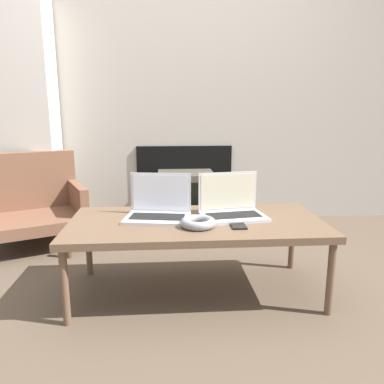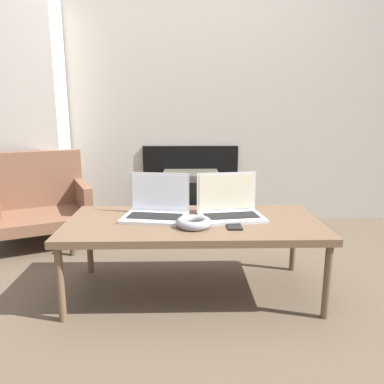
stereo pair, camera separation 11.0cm
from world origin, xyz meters
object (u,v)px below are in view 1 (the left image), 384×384
object	(u,v)px
headphones	(199,223)
tv	(186,200)
phone	(238,225)
laptop_right	(231,207)
laptop_left	(159,208)
armchair	(33,201)

from	to	relation	value
headphones	tv	xyz separation A→B (m)	(0.01, 1.28, -0.19)
phone	laptop_right	bearing A→B (deg)	90.69
laptop_right	tv	world-z (taller)	laptop_right
tv	laptop_right	bearing A→B (deg)	-80.43
headphones	phone	size ratio (longest dim) A/B	1.20
laptop_left	laptop_right	world-z (taller)	same
laptop_right	phone	size ratio (longest dim) A/B	2.46
phone	armchair	world-z (taller)	armchair
laptop_left	tv	size ratio (longest dim) A/B	0.79
armchair	headphones	bearing A→B (deg)	-64.53
phone	armchair	xyz separation A→B (m)	(-1.32, 0.96, -0.09)
laptop_right	armchair	bearing A→B (deg)	140.82
laptop_left	phone	size ratio (longest dim) A/B	2.49
laptop_left	tv	bearing A→B (deg)	89.01
laptop_left	phone	world-z (taller)	laptop_left
laptop_right	tv	distance (m)	1.14
laptop_left	laptop_right	xyz separation A→B (m)	(0.39, 0.00, 0.00)
tv	armchair	bearing A→B (deg)	-164.77
laptop_right	phone	distance (m)	0.18
armchair	laptop_left	bearing A→B (deg)	-64.31
laptop_left	armchair	distance (m)	1.22
laptop_left	headphones	distance (m)	0.27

